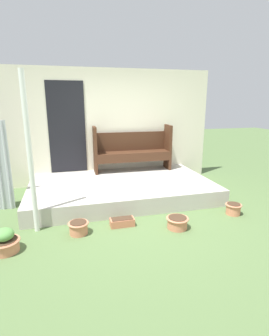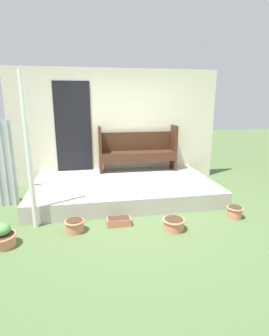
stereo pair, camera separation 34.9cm
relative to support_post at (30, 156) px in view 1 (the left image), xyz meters
The scene contains 10 objects.
ground_plane 1.99m from the support_post, ahead, with size 24.00×24.00×0.00m, color #516B3D.
porch_slab 2.15m from the support_post, 36.23° to the left, with size 3.61×2.11×0.30m.
house_wall 2.67m from the support_post, 55.86° to the left, with size 4.81×0.08×2.60m.
support_post is the anchor object (origin of this frame).
bench 2.79m from the support_post, 44.41° to the left, with size 1.79×0.43×1.04m.
flower_pot_left 1.18m from the support_post, 124.30° to the right, with size 0.38×0.38×0.32m.
flower_pot_middle 1.24m from the support_post, 23.63° to the right, with size 0.30×0.30×0.19m.
flower_pot_right 2.38m from the support_post, 12.81° to the right, with size 0.34×0.34×0.18m.
flower_pot_far_right 3.39m from the support_post, ahead, with size 0.28×0.28×0.19m.
planter_box_rect 1.69m from the support_post, ahead, with size 0.38×0.18×0.13m.
Camera 1 is at (-1.12, -3.92, 1.91)m, focal length 28.00 mm.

